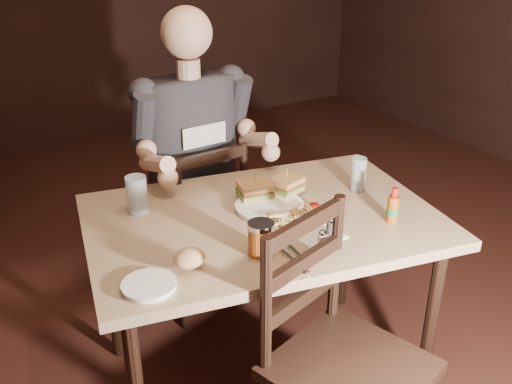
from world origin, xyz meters
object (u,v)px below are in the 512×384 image
glass_right (358,174)px  syrup_dispenser (261,238)px  glass_left (137,195)px  side_plate (149,286)px  main_table (263,234)px  dinner_plate (270,208)px  hot_sauce (393,205)px  chair_far (195,224)px  diner (196,126)px  chair_near (350,369)px

glass_right → syrup_dispenser: size_ratio=1.22×
glass_left → side_plate: 0.52m
main_table → side_plate: size_ratio=8.78×
dinner_plate → glass_right: (0.40, -0.03, 0.06)m
dinner_plate → glass_right: size_ratio=1.86×
dinner_plate → glass_left: bearing=151.4°
main_table → syrup_dispenser: (-0.14, -0.22, 0.13)m
main_table → glass_left: size_ratio=9.93×
glass_right → hot_sauce: bearing=-103.8°
side_plate → syrup_dispenser: bearing=-0.2°
main_table → glass_right: size_ratio=10.24×
glass_left → syrup_dispenser: glass_left is taller
chair_far → dinner_plate: 0.68m
main_table → glass_left: bearing=144.8°
diner → glass_right: (0.45, -0.57, -0.12)m
chair_near → syrup_dispenser: chair_near is taller
syrup_dispenser → side_plate: syrup_dispenser is taller
glass_right → side_plate: size_ratio=0.86×
glass_right → chair_far: bearing=125.8°
chair_near → diner: (0.02, 1.14, 0.47)m
diner → syrup_dispenser: diner is taller
hot_sauce → diner: bearing=114.2°
dinner_plate → chair_near: bearing=-96.4°
syrup_dispenser → hot_sauce: bearing=4.7°
chair_near → glass_right: 0.81m
hot_sauce → glass_left: bearing=144.7°
main_table → glass_right: (0.45, 0.00, 0.14)m
chair_near → glass_left: 0.98m
chair_near → syrup_dispenser: 0.50m
glass_left → hot_sauce: 0.94m
chair_far → glass_right: glass_right is taller
chair_near → hot_sauce: bearing=18.8°
glass_left → syrup_dispenser: size_ratio=1.26×
glass_right → syrup_dispenser: bearing=-159.7°
main_table → chair_near: chair_near is taller
main_table → glass_left: 0.49m
diner → main_table: bearing=-93.3°
main_table → dinner_plate: dinner_plate is taller
chair_near → chair_far: bearing=72.3°
main_table → syrup_dispenser: size_ratio=12.51×
chair_near → dinner_plate: 0.67m
dinner_plate → hot_sauce: (0.33, -0.31, 0.06)m
chair_near → hot_sauce: (0.40, 0.29, 0.36)m
chair_near → glass_right: bearing=33.3°
diner → glass_right: 0.74m
dinner_plate → glass_left: (-0.44, 0.24, 0.06)m
chair_near → dinner_plate: (0.07, 0.60, 0.30)m
main_table → diner: bearing=89.6°
chair_far → diner: bearing=90.0°
glass_left → hot_sauce: bearing=-35.3°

